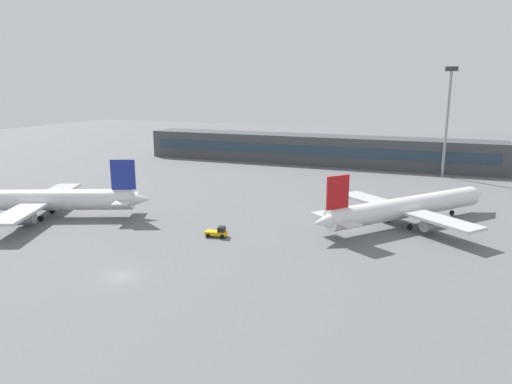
{
  "coord_description": "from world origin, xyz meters",
  "views": [
    {
      "loc": [
        37.0,
        -45.84,
        24.0
      ],
      "look_at": [
        3.17,
        40.0,
        3.0
      ],
      "focal_mm": 32.43,
      "sensor_mm": 36.0,
      "label": 1
    }
  ],
  "objects_px": {
    "airplane_mid": "(409,207)",
    "baggage_tug_yellow": "(218,232)",
    "floodlight_tower_west": "(448,115)",
    "airplane_near": "(32,200)"
  },
  "relations": [
    {
      "from": "airplane_near",
      "to": "floodlight_tower_west",
      "type": "bearing_deg",
      "value": 45.16
    },
    {
      "from": "airplane_mid",
      "to": "floodlight_tower_west",
      "type": "height_order",
      "value": "floodlight_tower_west"
    },
    {
      "from": "airplane_mid",
      "to": "baggage_tug_yellow",
      "type": "distance_m",
      "value": 34.27
    },
    {
      "from": "airplane_mid",
      "to": "floodlight_tower_west",
      "type": "xyz_separation_m",
      "value": [
        5.75,
        50.84,
        13.52
      ]
    },
    {
      "from": "baggage_tug_yellow",
      "to": "airplane_near",
      "type": "bearing_deg",
      "value": -176.59
    },
    {
      "from": "airplane_mid",
      "to": "baggage_tug_yellow",
      "type": "height_order",
      "value": "airplane_mid"
    },
    {
      "from": "airplane_near",
      "to": "baggage_tug_yellow",
      "type": "distance_m",
      "value": 37.53
    },
    {
      "from": "airplane_near",
      "to": "floodlight_tower_west",
      "type": "relative_size",
      "value": 1.43
    },
    {
      "from": "airplane_mid",
      "to": "baggage_tug_yellow",
      "type": "bearing_deg",
      "value": -146.39
    },
    {
      "from": "airplane_mid",
      "to": "floodlight_tower_west",
      "type": "bearing_deg",
      "value": 83.55
    }
  ]
}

